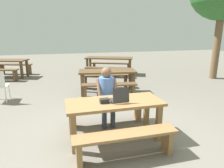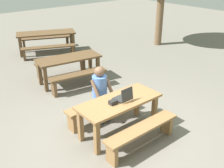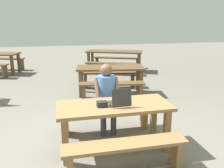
{
  "view_description": "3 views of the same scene",
  "coord_description": "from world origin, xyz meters",
  "px_view_note": "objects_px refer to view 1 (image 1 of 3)",
  "views": [
    {
      "loc": [
        -0.92,
        -3.25,
        1.94
      ],
      "look_at": [
        0.02,
        0.25,
        0.99
      ],
      "focal_mm": 32.35,
      "sensor_mm": 36.0,
      "label": 1
    },
    {
      "loc": [
        -3.04,
        -3.43,
        3.21
      ],
      "look_at": [
        0.02,
        0.25,
        0.99
      ],
      "focal_mm": 42.92,
      "sensor_mm": 36.0,
      "label": 2
    },
    {
      "loc": [
        -0.77,
        -3.27,
        1.98
      ],
      "look_at": [
        0.02,
        0.25,
        0.99
      ],
      "focal_mm": 38.19,
      "sensor_mm": 36.0,
      "label": 3
    }
  ],
  "objects_px": {
    "picnic_table_rear": "(107,74)",
    "picnic_table_distant": "(7,63)",
    "picnic_table_front": "(114,108)",
    "person_seated": "(107,92)",
    "laptop": "(119,98)",
    "picnic_table_mid": "(109,60)",
    "small_pouch": "(104,101)"
  },
  "relations": [
    {
      "from": "picnic_table_rear",
      "to": "picnic_table_distant",
      "type": "xyz_separation_m",
      "value": [
        -3.57,
        3.34,
        0.01
      ]
    },
    {
      "from": "picnic_table_front",
      "to": "person_seated",
      "type": "xyz_separation_m",
      "value": [
        0.01,
        0.6,
        0.12
      ]
    },
    {
      "from": "picnic_table_distant",
      "to": "laptop",
      "type": "bearing_deg",
      "value": -46.01
    },
    {
      "from": "picnic_table_front",
      "to": "picnic_table_mid",
      "type": "bearing_deg",
      "value": 76.78
    },
    {
      "from": "small_pouch",
      "to": "picnic_table_rear",
      "type": "distance_m",
      "value": 2.92
    },
    {
      "from": "person_seated",
      "to": "picnic_table_mid",
      "type": "relative_size",
      "value": 0.55
    },
    {
      "from": "person_seated",
      "to": "picnic_table_mid",
      "type": "height_order",
      "value": "person_seated"
    },
    {
      "from": "small_pouch",
      "to": "laptop",
      "type": "bearing_deg",
      "value": -1.5
    },
    {
      "from": "picnic_table_front",
      "to": "small_pouch",
      "type": "relative_size",
      "value": 11.0
    },
    {
      "from": "picnic_table_distant",
      "to": "picnic_table_front",
      "type": "bearing_deg",
      "value": -46.38
    },
    {
      "from": "picnic_table_front",
      "to": "laptop",
      "type": "relative_size",
      "value": 5.41
    },
    {
      "from": "picnic_table_front",
      "to": "picnic_table_rear",
      "type": "distance_m",
      "value": 2.84
    },
    {
      "from": "picnic_table_front",
      "to": "picnic_table_mid",
      "type": "xyz_separation_m",
      "value": [
        1.33,
        5.66,
        0.05
      ]
    },
    {
      "from": "picnic_table_mid",
      "to": "picnic_table_front",
      "type": "bearing_deg",
      "value": -80.58
    },
    {
      "from": "person_seated",
      "to": "picnic_table_distant",
      "type": "distance_m",
      "value": 6.3
    },
    {
      "from": "laptop",
      "to": "picnic_table_mid",
      "type": "xyz_separation_m",
      "value": [
        1.26,
        5.71,
        -0.14
      ]
    },
    {
      "from": "picnic_table_front",
      "to": "picnic_table_rear",
      "type": "height_order",
      "value": "picnic_table_rear"
    },
    {
      "from": "person_seated",
      "to": "picnic_table_mid",
      "type": "bearing_deg",
      "value": 75.33
    },
    {
      "from": "laptop",
      "to": "picnic_table_rear",
      "type": "relative_size",
      "value": 0.17
    },
    {
      "from": "small_pouch",
      "to": "picnic_table_front",
      "type": "bearing_deg",
      "value": 12.07
    },
    {
      "from": "person_seated",
      "to": "picnic_table_rear",
      "type": "bearing_deg",
      "value": 76.03
    },
    {
      "from": "laptop",
      "to": "picnic_table_mid",
      "type": "height_order",
      "value": "laptop"
    },
    {
      "from": "person_seated",
      "to": "laptop",
      "type": "bearing_deg",
      "value": -84.01
    },
    {
      "from": "laptop",
      "to": "small_pouch",
      "type": "distance_m",
      "value": 0.27
    },
    {
      "from": "picnic_table_rear",
      "to": "laptop",
      "type": "bearing_deg",
      "value": -90.85
    },
    {
      "from": "picnic_table_mid",
      "to": "person_seated",
      "type": "bearing_deg",
      "value": -82.04
    },
    {
      "from": "laptop",
      "to": "picnic_table_distant",
      "type": "bearing_deg",
      "value": -65.98
    },
    {
      "from": "laptop",
      "to": "small_pouch",
      "type": "relative_size",
      "value": 2.03
    },
    {
      "from": "picnic_table_mid",
      "to": "small_pouch",
      "type": "bearing_deg",
      "value": -82.31
    },
    {
      "from": "picnic_table_mid",
      "to": "picnic_table_rear",
      "type": "xyz_separation_m",
      "value": [
        -0.78,
        -2.88,
        -0.04
      ]
    },
    {
      "from": "small_pouch",
      "to": "picnic_table_mid",
      "type": "height_order",
      "value": "small_pouch"
    },
    {
      "from": "picnic_table_front",
      "to": "picnic_table_distant",
      "type": "bearing_deg",
      "value": 116.32
    }
  ]
}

